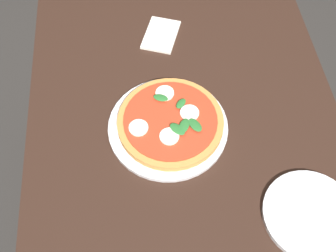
{
  "coord_description": "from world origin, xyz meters",
  "views": [
    {
      "loc": [
        0.58,
        -0.1,
        1.61
      ],
      "look_at": [
        0.03,
        -0.05,
        0.74
      ],
      "focal_mm": 44.25,
      "sensor_mm": 36.0,
      "label": 1
    }
  ],
  "objects_px": {
    "dining_table": "(183,139)",
    "pizza": "(170,122)",
    "napkin": "(161,35)",
    "serving_tray": "(168,127)",
    "plate_white": "(310,215)"
  },
  "relations": [
    {
      "from": "dining_table",
      "to": "pizza",
      "type": "distance_m",
      "value": 0.15
    },
    {
      "from": "pizza",
      "to": "napkin",
      "type": "xyz_separation_m",
      "value": [
        -0.32,
        0.01,
        -0.02
      ]
    },
    {
      "from": "plate_white",
      "to": "napkin",
      "type": "relative_size",
      "value": 1.63
    },
    {
      "from": "pizza",
      "to": "napkin",
      "type": "relative_size",
      "value": 2.04
    },
    {
      "from": "dining_table",
      "to": "napkin",
      "type": "height_order",
      "value": "napkin"
    },
    {
      "from": "serving_tray",
      "to": "pizza",
      "type": "bearing_deg",
      "value": 123.69
    },
    {
      "from": "serving_tray",
      "to": "plate_white",
      "type": "relative_size",
      "value": 1.42
    },
    {
      "from": "serving_tray",
      "to": "plate_white",
      "type": "xyz_separation_m",
      "value": [
        0.26,
        0.29,
        0.0
      ]
    },
    {
      "from": "dining_table",
      "to": "pizza",
      "type": "bearing_deg",
      "value": -56.36
    },
    {
      "from": "dining_table",
      "to": "napkin",
      "type": "xyz_separation_m",
      "value": [
        -0.29,
        -0.03,
        0.12
      ]
    },
    {
      "from": "napkin",
      "to": "serving_tray",
      "type": "bearing_deg",
      "value": -2.39
    },
    {
      "from": "pizza",
      "to": "dining_table",
      "type": "bearing_deg",
      "value": 123.64
    },
    {
      "from": "serving_tray",
      "to": "napkin",
      "type": "height_order",
      "value": "serving_tray"
    },
    {
      "from": "serving_tray",
      "to": "plate_white",
      "type": "distance_m",
      "value": 0.39
    },
    {
      "from": "plate_white",
      "to": "napkin",
      "type": "xyz_separation_m",
      "value": [
        -0.58,
        -0.28,
        -0.0
      ]
    }
  ]
}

